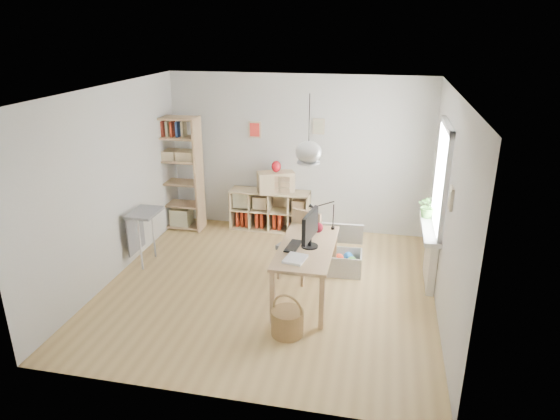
% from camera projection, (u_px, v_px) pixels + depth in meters
% --- Properties ---
extents(ground, '(4.50, 4.50, 0.00)m').
position_uv_depth(ground, '(269.00, 287.00, 6.98)').
color(ground, tan).
rests_on(ground, ground).
extents(room_shell, '(4.50, 4.50, 4.50)m').
position_uv_depth(room_shell, '(309.00, 152.00, 6.04)').
color(room_shell, silver).
rests_on(room_shell, ground).
extents(window_unit, '(0.07, 1.16, 1.46)m').
position_uv_depth(window_unit, '(443.00, 178.00, 6.56)').
color(window_unit, white).
rests_on(window_unit, ground).
extents(radiator, '(0.10, 0.80, 0.80)m').
position_uv_depth(radiator, '(431.00, 257.00, 6.97)').
color(radiator, white).
rests_on(radiator, ground).
extents(windowsill, '(0.22, 1.20, 0.06)m').
position_uv_depth(windowsill, '(430.00, 228.00, 6.83)').
color(windowsill, white).
rests_on(windowsill, radiator).
extents(desk, '(0.70, 1.50, 0.75)m').
position_uv_depth(desk, '(307.00, 253.00, 6.51)').
color(desk, tan).
rests_on(desk, ground).
extents(cube_shelf, '(1.40, 0.38, 0.72)m').
position_uv_depth(cube_shelf, '(269.00, 213.00, 8.88)').
color(cube_shelf, tan).
rests_on(cube_shelf, ground).
extents(tall_bookshelf, '(0.80, 0.38, 2.00)m').
position_uv_depth(tall_bookshelf, '(178.00, 169.00, 8.64)').
color(tall_bookshelf, tan).
rests_on(tall_bookshelf, ground).
extents(side_table, '(0.40, 0.55, 0.85)m').
position_uv_depth(side_table, '(141.00, 222.00, 7.46)').
color(side_table, '#979699').
rests_on(side_table, ground).
extents(chair, '(0.61, 0.61, 0.96)m').
position_uv_depth(chair, '(301.00, 241.00, 7.12)').
color(chair, '#979699').
rests_on(chair, ground).
extents(wicker_basket, '(0.38, 0.38, 0.53)m').
position_uv_depth(wicker_basket, '(287.00, 321.00, 5.87)').
color(wicker_basket, '#9C7546').
rests_on(wicker_basket, ground).
extents(storage_chest, '(0.64, 0.72, 0.66)m').
position_uv_depth(storage_chest, '(341.00, 257.00, 7.39)').
color(storage_chest, silver).
rests_on(storage_chest, ground).
extents(monitor, '(0.22, 0.55, 0.48)m').
position_uv_depth(monitor, '(310.00, 228.00, 6.36)').
color(monitor, black).
rests_on(monitor, desk).
extents(keyboard, '(0.19, 0.41, 0.02)m').
position_uv_depth(keyboard, '(293.00, 246.00, 6.45)').
color(keyboard, black).
rests_on(keyboard, desk).
extents(task_lamp, '(0.37, 0.14, 0.39)m').
position_uv_depth(task_lamp, '(320.00, 212.00, 6.90)').
color(task_lamp, black).
rests_on(task_lamp, desk).
extents(yarn_ball, '(0.14, 0.14, 0.14)m').
position_uv_depth(yarn_ball, '(318.00, 228.00, 6.87)').
color(yarn_ball, '#4A0911').
rests_on(yarn_ball, desk).
extents(paper_tray, '(0.29, 0.34, 0.03)m').
position_uv_depth(paper_tray, '(295.00, 259.00, 6.09)').
color(paper_tray, white).
rests_on(paper_tray, desk).
extents(drawer_chest, '(0.68, 0.51, 0.35)m').
position_uv_depth(drawer_chest, '(276.00, 182.00, 8.60)').
color(drawer_chest, tan).
rests_on(drawer_chest, cube_shelf).
extents(red_vase, '(0.16, 0.16, 0.20)m').
position_uv_depth(red_vase, '(276.00, 166.00, 8.50)').
color(red_vase, maroon).
rests_on(red_vase, drawer_chest).
extents(potted_plant, '(0.32, 0.28, 0.33)m').
position_uv_depth(potted_plant, '(428.00, 206.00, 7.08)').
color(potted_plant, '#3B6E29').
rests_on(potted_plant, windowsill).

